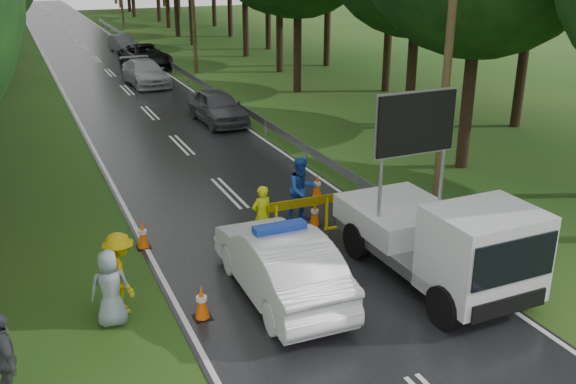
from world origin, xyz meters
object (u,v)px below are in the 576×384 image
queue_car_fourth (123,44)px  work_truck (444,239)px  police_sedan (280,263)px  officer (262,215)px  civilian (302,190)px  barrier (302,208)px  queue_car_first (217,107)px  queue_car_second (145,73)px  queue_car_third (145,56)px

queue_car_fourth → work_truck: bearing=-96.4°
police_sedan → officer: bearing=-102.2°
work_truck → civilian: work_truck is taller
police_sedan → barrier: (1.85, 2.81, 0.02)m
queue_car_first → queue_car_fourth: (-0.00, 23.93, -0.10)m
work_truck → queue_car_second: 26.96m
police_sedan → civilian: civilian is taller
queue_car_third → barrier: bearing=-97.7°
work_truck → queue_car_second: work_truck is taller
barrier → queue_car_first: bearing=83.1°
queue_car_first → civilian: bearing=-98.1°
civilian → queue_car_third: (1.38, 28.14, -0.19)m
officer → queue_car_fourth: size_ratio=0.41×
police_sedan → queue_car_third: 32.09m
work_truck → queue_car_third: (-0.01, 32.93, -0.40)m
police_sedan → queue_car_first: size_ratio=1.11×
queue_car_second → civilian: bearing=-94.2°
barrier → civilian: 1.03m
work_truck → queue_car_fourth: (-0.12, 40.64, -0.51)m
queue_car_first → queue_car_second: bearing=94.5°
work_truck → queue_car_fourth: 40.65m
police_sedan → queue_car_fourth: 39.75m
queue_car_second → queue_car_first: bearing=-87.4°
work_truck → queue_car_third: 32.93m
barrier → queue_car_first: queue_car_first is taller
queue_car_second → barrier: bearing=-95.3°
officer → queue_car_third: 29.30m
queue_car_first → queue_car_fourth: bearing=88.0°
barrier → civilian: civilian is taller
officer → queue_car_first: size_ratio=0.37×
queue_car_third → work_truck: bearing=-94.1°
civilian → queue_car_fourth: (1.27, 35.85, -0.30)m
police_sedan → work_truck: 3.83m
civilian → queue_car_third: 28.18m
barrier → civilian: size_ratio=1.37×
barrier → queue_car_second: size_ratio=0.53×
queue_car_second → queue_car_third: bearing=73.9°
barrier → civilian: (0.42, 0.93, 0.14)m
officer → queue_car_first: officer is taller
officer → queue_car_first: (2.90, 12.93, -0.07)m
civilian → queue_car_fourth: bearing=83.9°
civilian → work_truck: bearing=-77.9°
civilian → queue_car_first: (1.27, 11.93, -0.21)m
work_truck → officer: size_ratio=3.31×
police_sedan → barrier: 3.36m
queue_car_second → queue_car_third: 6.14m
work_truck → queue_car_second: bearing=91.8°
barrier → work_truck: bearing=-64.2°
civilian → queue_car_fourth: civilian is taller
barrier → queue_car_first: (1.69, 12.86, -0.07)m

